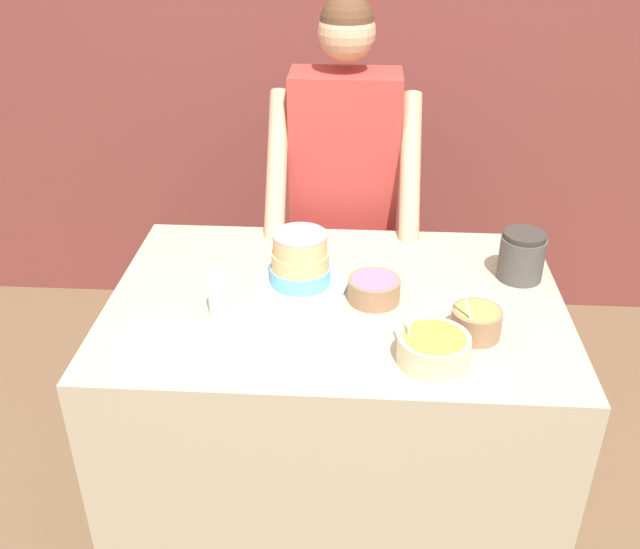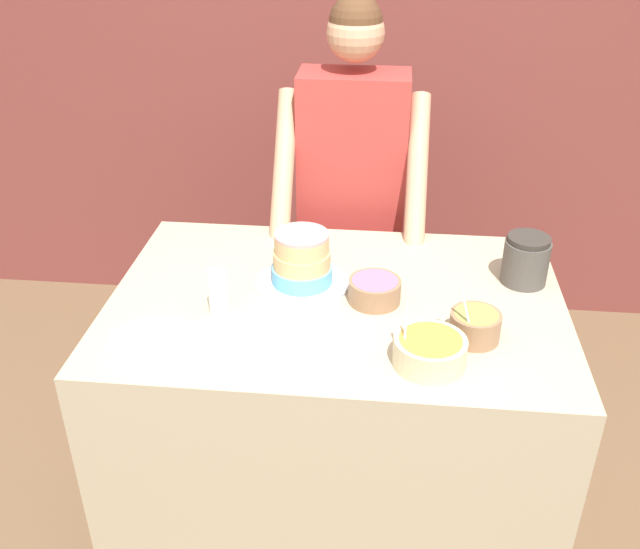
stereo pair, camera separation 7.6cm
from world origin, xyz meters
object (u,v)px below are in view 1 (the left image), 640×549
Objects in this scene: stoneware_jar at (522,256)px; cake at (300,263)px; frosting_bowl_olive at (476,322)px; frosting_bowl_purple at (374,289)px; ceramic_plate at (153,345)px; drinking_glass at (218,294)px; person_baker at (344,180)px; frosting_bowl_orange at (433,348)px.

cake is at bearing -172.88° from stoneware_jar.
frosting_bowl_olive is (0.53, -0.26, -0.03)m from cake.
ceramic_plate is (-0.62, -0.29, -0.04)m from frosting_bowl_purple.
stoneware_jar is (0.71, 0.09, 0.00)m from cake.
ceramic_plate is (-0.16, -0.18, -0.07)m from drinking_glass.
frosting_bowl_olive is at bearing 7.36° from ceramic_plate.
frosting_bowl_purple is (0.12, -0.73, -0.06)m from person_baker.
cake is (-0.12, -0.65, -0.02)m from person_baker.
person_baker reaches higher than drinking_glass.
drinking_glass is at bearing -112.36° from person_baker.
stoneware_jar is (0.48, 0.17, 0.04)m from frosting_bowl_purple.
cake is 1.55× the size of frosting_bowl_olive.
stoneware_jar is at bearing 19.61° from frosting_bowl_purple.
frosting_bowl_olive reaches higher than frosting_bowl_orange.
frosting_bowl_purple is at bearing 13.72° from drinking_glass.
drinking_glass is at bearing 162.69° from frosting_bowl_orange.
person_baker is 0.74m from frosting_bowl_purple.
person_baker is 1.08m from frosting_bowl_orange.
ceramic_plate is at bearing -172.64° from frosting_bowl_olive.
person_baker is 10.72× the size of frosting_bowl_purple.
ceramic_plate is at bearing -116.18° from person_baker.
frosting_bowl_orange is 0.78× the size of ceramic_plate.
person_baker is at bearing 104.99° from frosting_bowl_orange.
person_baker is 8.79× the size of frosting_bowl_orange.
drinking_glass is (-0.63, 0.20, 0.03)m from frosting_bowl_orange.
frosting_bowl_purple is at bearing -160.39° from stoneware_jar.
frosting_bowl_purple is (-0.29, 0.17, -0.01)m from frosting_bowl_olive.
person_baker is 0.91m from drinking_glass.
stoneware_jar is at bearing -43.20° from person_baker.
drinking_glass is (-0.23, -0.19, -0.01)m from cake.
frosting_bowl_olive is 1.00× the size of frosting_bowl_orange.
frosting_bowl_olive is at bearing 45.50° from frosting_bowl_orange.
cake is at bearing 135.49° from frosting_bowl_orange.
frosting_bowl_olive is 1.22× the size of frosting_bowl_purple.
frosting_bowl_olive is 0.76m from drinking_glass.
frosting_bowl_orange is 1.37× the size of drinking_glass.
drinking_glass reaches higher than ceramic_plate.
cake is 1.88× the size of stoneware_jar.
frosting_bowl_olive is at bearing -4.62° from drinking_glass.
cake is 0.56m from frosting_bowl_orange.
stoneware_jar is (1.10, 0.46, 0.07)m from ceramic_plate.
frosting_bowl_purple is 0.51m from stoneware_jar.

